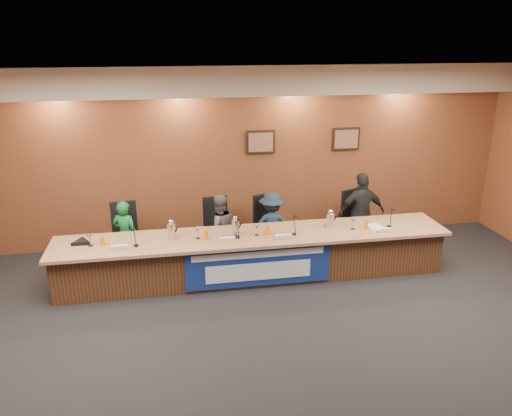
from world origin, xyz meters
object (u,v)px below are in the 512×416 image
(panelist_b, at_px, (219,229))
(speakerphone, at_px, (81,242))
(office_chair_c, at_px, (271,230))
(panelist_c, at_px, (272,226))
(office_chair_a, at_px, (127,240))
(dais_body, at_px, (254,257))
(banner, at_px, (258,266))
(carafe_left, at_px, (171,231))
(panelist_d, at_px, (361,213))
(panelist_a, at_px, (126,236))
(carafe_right, at_px, (330,220))
(office_chair_d, at_px, (358,224))
(office_chair_b, at_px, (219,234))
(carafe_mid, at_px, (236,227))

(panelist_b, distance_m, speakerphone, 2.19)
(panelist_b, xyz_separation_m, office_chair_c, (0.90, 0.10, -0.12))
(panelist_c, bearing_deg, office_chair_c, -83.91)
(panelist_b, distance_m, office_chair_a, 1.53)
(dais_body, relative_size, banner, 2.73)
(banner, bearing_deg, panelist_c, 68.11)
(office_chair_c, bearing_deg, carafe_left, -175.79)
(panelist_d, bearing_deg, panelist_a, -3.12)
(panelist_d, distance_m, office_chair_a, 4.02)
(panelist_b, height_order, speakerphone, panelist_b)
(panelist_b, height_order, carafe_right, panelist_b)
(panelist_a, height_order, office_chair_a, panelist_a)
(panelist_b, bearing_deg, carafe_right, 146.49)
(panelist_b, distance_m, carafe_right, 1.84)
(office_chair_d, distance_m, carafe_right, 1.12)
(office_chair_b, height_order, carafe_left, carafe_left)
(panelist_c, xyz_separation_m, carafe_left, (-1.68, -0.66, 0.28))
(panelist_c, distance_m, office_chair_a, 2.42)
(carafe_right, bearing_deg, banner, -160.27)
(office_chair_c, height_order, carafe_right, carafe_right)
(panelist_b, xyz_separation_m, office_chair_a, (-1.52, 0.10, -0.12))
(banner, relative_size, panelist_d, 1.52)
(panelist_c, distance_m, office_chair_c, 0.15)
(banner, bearing_deg, dais_body, 90.00)
(dais_body, distance_m, carafe_mid, 0.61)
(office_chair_b, xyz_separation_m, speakerphone, (-2.10, -0.69, 0.30))
(panelist_b, xyz_separation_m, panelist_d, (2.49, 0.00, 0.12))
(panelist_b, bearing_deg, speakerphone, 1.64)
(panelist_d, bearing_deg, carafe_mid, 13.29)
(carafe_mid, bearing_deg, office_chair_b, 103.46)
(office_chair_b, xyz_separation_m, carafe_right, (1.72, -0.71, 0.39))
(banner, relative_size, carafe_mid, 8.34)
(panelist_b, height_order, panelist_d, panelist_d)
(banner, xyz_separation_m, carafe_mid, (-0.29, 0.37, 0.50))
(office_chair_a, bearing_deg, panelist_d, -9.50)
(office_chair_b, xyz_separation_m, carafe_mid, (0.19, -0.78, 0.40))
(dais_body, relative_size, office_chair_c, 12.50)
(panelist_c, xyz_separation_m, carafe_mid, (-0.71, -0.68, 0.29))
(panelist_a, distance_m, carafe_right, 3.30)
(panelist_d, relative_size, speakerphone, 4.53)
(carafe_left, bearing_deg, panelist_c, 21.31)
(panelist_c, height_order, carafe_mid, panelist_c)
(panelist_d, xyz_separation_m, office_chair_a, (-4.01, 0.10, -0.24))
(panelist_a, xyz_separation_m, office_chair_c, (2.42, 0.10, -0.11))
(dais_body, bearing_deg, panelist_d, 17.57)
(panelist_d, distance_m, carafe_left, 3.34)
(office_chair_c, relative_size, office_chair_d, 1.00)
(carafe_mid, bearing_deg, office_chair_d, 18.67)
(carafe_left, height_order, speakerphone, carafe_left)
(carafe_mid, xyz_separation_m, carafe_right, (1.53, 0.07, -0.01))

